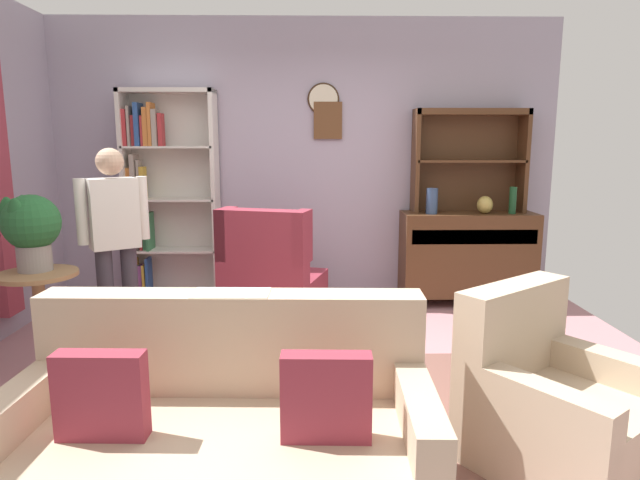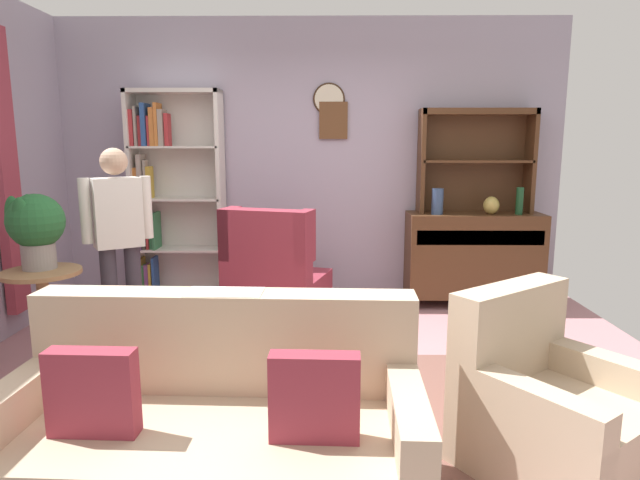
{
  "view_description": "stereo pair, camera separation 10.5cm",
  "coord_description": "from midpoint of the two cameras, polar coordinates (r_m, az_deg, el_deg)",
  "views": [
    {
      "loc": [
        0.03,
        -3.38,
        1.59
      ],
      "look_at": [
        0.1,
        0.2,
        0.95
      ],
      "focal_mm": 30.33,
      "sensor_mm": 36.0,
      "label": 1
    },
    {
      "loc": [
        0.14,
        -3.38,
        1.59
      ],
      "look_at": [
        0.1,
        0.2,
        0.95
      ],
      "focal_mm": 30.33,
      "sensor_mm": 36.0,
      "label": 2
    }
  ],
  "objects": [
    {
      "name": "area_rug",
      "position": [
        3.47,
        0.99,
        -17.09
      ],
      "size": [
        2.4,
        1.64,
        0.01
      ],
      "primitive_type": "cube",
      "color": "brown",
      "rests_on": "ground_plane"
    },
    {
      "name": "vase_tall",
      "position": [
        5.31,
        11.17,
        4.05
      ],
      "size": [
        0.11,
        0.11,
        0.25
      ],
      "primitive_type": "cylinder",
      "color": "#33476B",
      "rests_on": "sideboard"
    },
    {
      "name": "sideboard",
      "position": [
        5.56,
        14.74,
        -1.39
      ],
      "size": [
        1.3,
        0.45,
        0.92
      ],
      "color": "#4C2D19",
      "rests_on": "ground_plane"
    },
    {
      "name": "sideboard_hutch",
      "position": [
        5.56,
        14.93,
        9.5
      ],
      "size": [
        1.1,
        0.26,
        1.0
      ],
      "color": "#4C2D19",
      "rests_on": "sideboard"
    },
    {
      "name": "potted_plant_large",
      "position": [
        4.13,
        -28.92,
        1.28
      ],
      "size": [
        0.38,
        0.38,
        0.52
      ],
      "color": "gray",
      "rests_on": "plant_stand"
    },
    {
      "name": "wall_back",
      "position": [
        5.51,
        -1.96,
        8.22
      ],
      "size": [
        5.0,
        0.09,
        2.8
      ],
      "color": "#A399AD",
      "rests_on": "ground_plane"
    },
    {
      "name": "potted_plant_small",
      "position": [
        4.27,
        -21.66,
        -10.22
      ],
      "size": [
        0.19,
        0.19,
        0.27
      ],
      "color": "#AD6B4C",
      "rests_on": "ground_plane"
    },
    {
      "name": "person_reading",
      "position": [
        4.34,
        -21.48,
        0.38
      ],
      "size": [
        0.48,
        0.35,
        1.56
      ],
      "color": "#38333D",
      "rests_on": "ground_plane"
    },
    {
      "name": "bottle_wine",
      "position": [
        5.52,
        19.15,
        3.98
      ],
      "size": [
        0.07,
        0.07,
        0.26
      ],
      "primitive_type": "cylinder",
      "color": "#194223",
      "rests_on": "sideboard"
    },
    {
      "name": "armchair_floral",
      "position": [
        3.02,
        22.44,
        -16.21
      ],
      "size": [
        1.07,
        1.07,
        0.88
      ],
      "color": "#C6AD8E",
      "rests_on": "ground_plane"
    },
    {
      "name": "plant_stand",
      "position": [
        4.19,
        -28.02,
        -6.83
      ],
      "size": [
        0.52,
        0.52,
        0.74
      ],
      "color": "#997047",
      "rests_on": "ground_plane"
    },
    {
      "name": "vase_round",
      "position": [
        5.46,
        16.48,
        3.58
      ],
      "size": [
        0.15,
        0.15,
        0.17
      ],
      "primitive_type": "ellipsoid",
      "color": "tan",
      "rests_on": "sideboard"
    },
    {
      "name": "bookshelf",
      "position": [
        5.55,
        -16.69,
        4.52
      ],
      "size": [
        0.9,
        0.3,
        2.1
      ],
      "color": "silver",
      "rests_on": "ground_plane"
    },
    {
      "name": "couch_floral",
      "position": [
        2.57,
        -11.32,
        -19.91
      ],
      "size": [
        1.83,
        0.91,
        0.9
      ],
      "color": "#C6AD8E",
      "rests_on": "ground_plane"
    },
    {
      "name": "wingback_chair",
      "position": [
        4.81,
        -5.77,
        -4.42
      ],
      "size": [
        0.98,
        0.99,
        1.05
      ],
      "color": "maroon",
      "rests_on": "ground_plane"
    },
    {
      "name": "ground_plane",
      "position": [
        3.74,
        -2.36,
        -15.19
      ],
      "size": [
        5.4,
        4.6,
        0.02
      ],
      "primitive_type": "cube",
      "color": "#B27A7F"
    }
  ]
}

